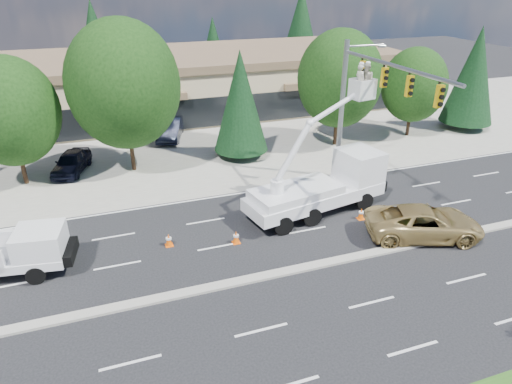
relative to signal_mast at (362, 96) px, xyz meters
name	(u,v)px	position (x,y,z in m)	size (l,w,h in m)	color
ground	(237,283)	(-10.03, -7.04, -6.06)	(140.00, 140.00, 0.00)	black
concrete_apron	(165,143)	(-10.03, 12.96, -6.05)	(140.00, 22.00, 0.01)	gray
road_median	(237,282)	(-10.03, -7.04, -6.00)	(120.00, 0.55, 0.12)	gray
strip_mall	(146,83)	(-10.03, 22.93, -3.23)	(50.40, 15.40, 5.50)	tan
tree_front_c	(10,112)	(-20.03, 7.96, -1.18)	(6.00, 6.00, 8.33)	#332114
tree_front_d	(124,85)	(-13.03, 7.96, -0.04)	(7.41, 7.41, 10.28)	#332114
tree_front_e	(240,101)	(-5.03, 7.96, -1.82)	(4.01, 4.01, 7.90)	#332114
tree_front_f	(340,79)	(2.97, 7.96, -0.76)	(6.52, 6.52, 9.04)	#332114
tree_front_g	(414,85)	(9.97, 7.96, -1.75)	(5.31, 5.31, 7.37)	#332114
tree_front_h	(474,75)	(15.97, 7.96, -1.35)	(4.45, 4.45, 8.77)	#332114
tree_back_b	(96,42)	(-14.03, 34.96, -0.67)	(5.09, 5.09, 10.04)	#332114
tree_back_c	(213,47)	(-0.03, 34.96, -1.87)	(3.96, 3.96, 7.80)	#332114
tree_back_d	(301,28)	(11.97, 34.96, -0.01)	(5.72, 5.72, 11.27)	#332114
signal_mast	(362,96)	(0.00, 0.00, 0.00)	(2.76, 10.16, 9.00)	gray
utility_pickup	(11,257)	(-19.57, -2.91, -5.15)	(5.97, 2.95, 2.19)	white
bucket_truck	(327,181)	(-2.95, -1.93, -4.22)	(8.77, 4.10, 8.37)	white
traffic_cone_b	(169,240)	(-12.39, -2.89, -5.72)	(0.40, 0.40, 0.70)	#F95B07
traffic_cone_c	(236,237)	(-9.06, -3.78, -5.72)	(0.40, 0.40, 0.70)	#F95B07
traffic_cone_d	(361,214)	(-1.62, -3.70, -5.72)	(0.40, 0.40, 0.70)	#F95B07
minivan	(424,223)	(0.44, -6.44, -5.22)	(2.77, 6.02, 1.67)	tan
parked_car_west	(71,162)	(-17.13, 8.96, -5.31)	(1.77, 4.41, 1.50)	black
parked_car_east	(170,129)	(-9.37, 13.90, -5.22)	(1.77, 5.06, 1.67)	black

